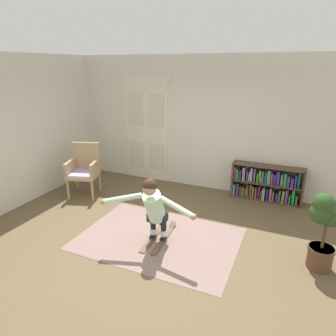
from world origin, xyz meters
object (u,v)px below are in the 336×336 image
(bookshelf, at_px, (266,184))
(potted_plant, at_px, (322,229))
(skis_pair, at_px, (159,236))
(person_skier, at_px, (154,206))
(wicker_chair, at_px, (84,168))

(bookshelf, relative_size, potted_plant, 1.30)
(skis_pair, height_order, person_skier, person_skier)
(potted_plant, bearing_deg, wicker_chair, 170.62)
(skis_pair, bearing_deg, person_skier, -86.01)
(potted_plant, relative_size, person_skier, 0.74)
(person_skier, bearing_deg, bookshelf, 60.60)
(skis_pair, bearing_deg, bookshelf, 58.06)
(person_skier, bearing_deg, potted_plant, 10.86)
(bookshelf, xyz_separation_m, person_skier, (-1.37, -2.43, 0.33))
(potted_plant, bearing_deg, bookshelf, 115.26)
(skis_pair, bearing_deg, wicker_chair, 156.31)
(wicker_chair, height_order, skis_pair, wicker_chair)
(bookshelf, height_order, wicker_chair, wicker_chair)
(skis_pair, distance_m, person_skier, 0.68)
(potted_plant, bearing_deg, person_skier, -169.14)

